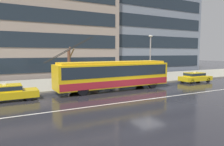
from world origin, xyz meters
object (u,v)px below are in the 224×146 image
Objects in this scene: pedestrian_at_shelter at (98,70)px; street_lamp at (150,54)px; pedestrian_walking_past at (110,70)px; street_tree_bare at (69,65)px; bus_shelter at (85,69)px; pedestrian_approaching_curb at (80,78)px; taxi_queued_behind_bus at (6,92)px; trolleybus at (114,74)px; taxi_ahead_of_bus at (195,77)px.

street_lamp reaches higher than pedestrian_at_shelter.
pedestrian_walking_past is (1.51, -0.22, 0.01)m from pedestrian_at_shelter.
bus_shelter is at bearing -39.02° from street_tree_bare.
street_tree_bare is (-0.58, 1.86, 1.25)m from pedestrian_approaching_curb.
bus_shelter is 3.55m from pedestrian_walking_past.
taxi_queued_behind_bus is 12.09m from pedestrian_walking_past.
trolleybus is at bearing -89.88° from pedestrian_at_shelter.
bus_shelter is (-13.67, 3.12, 1.24)m from taxi_ahead_of_bus.
pedestrian_at_shelter is 3.34m from pedestrian_approaching_curb.
pedestrian_walking_past is at bearing 161.59° from street_lamp.
taxi_queued_behind_bus is 0.79× the size of street_lamp.
pedestrian_walking_past reaches higher than taxi_ahead_of_bus.
street_lamp is (-5.40, 2.31, 2.93)m from taxi_ahead_of_bus.
trolleybus is 6.63× the size of pedestrian_at_shelter.
bus_shelter is 1.93m from street_tree_bare.
taxi_queued_behind_bus is (-9.80, -0.30, -0.89)m from trolleybus.
trolleybus is 7.72× the size of pedestrian_approaching_curb.
pedestrian_walking_past is at bearing 18.88° from pedestrian_approaching_curb.
bus_shelter is (-1.94, 3.07, 0.35)m from trolleybus.
bus_shelter reaches higher than taxi_queued_behind_bus.
street_tree_bare reaches higher than pedestrian_at_shelter.
pedestrian_approaching_curb is at bearing 21.09° from taxi_queued_behind_bus.
pedestrian_approaching_curb reaches higher than taxi_queued_behind_bus.
street_lamp is (9.15, -0.12, 2.51)m from pedestrian_approaching_curb.
taxi_queued_behind_bus is 2.32× the size of pedestrian_walking_past.
taxi_queued_behind_bus is at bearing -155.87° from pedestrian_at_shelter.
pedestrian_walking_past is (1.50, 3.87, 0.13)m from trolleybus.
bus_shelter is at bearing 37.69° from pedestrian_approaching_curb.
pedestrian_at_shelter is at bearing 163.96° from street_lamp.
pedestrian_walking_past is 5.43m from street_lamp.
pedestrian_walking_past is 0.34× the size of street_lamp.
trolleybus is at bearing -160.26° from street_lamp.
trolleybus is 7.02m from street_lamp.
pedestrian_approaching_curb is (-2.82, -1.70, -0.59)m from pedestrian_at_shelter.
taxi_queued_behind_bus is 7.49m from pedestrian_approaching_curb.
taxi_queued_behind_bus is 10.78m from pedestrian_at_shelter.
taxi_ahead_of_bus is at bearing -15.87° from street_tree_bare.
bus_shelter is at bearing 122.33° from trolleybus.
pedestrian_approaching_curb is at bearing 139.72° from trolleybus.
street_tree_bare is (-1.46, 1.18, 0.43)m from bus_shelter.
pedestrian_walking_past is at bearing 13.07° from bus_shelter.
pedestrian_at_shelter is at bearing -2.82° from street_tree_bare.
street_tree_bare is at bearing 35.45° from taxi_queued_behind_bus.
trolleybus is 3.73m from pedestrian_approaching_curb.
street_tree_bare is at bearing 168.45° from street_lamp.
trolleybus reaches higher than street_tree_bare.
trolleybus is 9.84m from taxi_queued_behind_bus.
street_lamp is at bearing 9.04° from taxi_queued_behind_bus.
street_tree_bare is (-3.40, 0.17, 0.66)m from pedestrian_at_shelter.
pedestrian_approaching_curb is (-0.88, -0.68, -0.82)m from bus_shelter.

